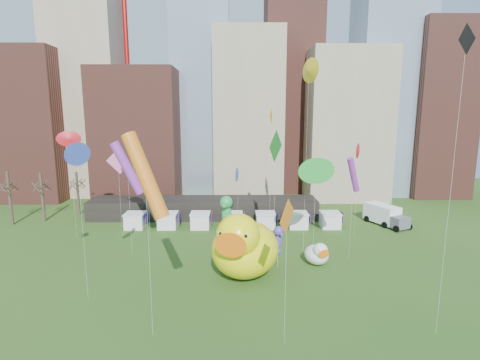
{
  "coord_description": "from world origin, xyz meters",
  "views": [
    {
      "loc": [
        1.5,
        -17.48,
        17.03
      ],
      "look_at": [
        1.81,
        10.68,
        12.0
      ],
      "focal_mm": 27.0,
      "sensor_mm": 36.0,
      "label": 1
    }
  ],
  "objects_px": {
    "seahorse_purple": "(278,238)",
    "big_duck": "(244,246)",
    "box_truck": "(385,215)",
    "seahorse_green": "(227,211)",
    "small_duck": "(317,254)"
  },
  "relations": [
    {
      "from": "seahorse_purple",
      "to": "big_duck",
      "type": "bearing_deg",
      "value": -166.31
    },
    {
      "from": "seahorse_purple",
      "to": "box_truck",
      "type": "height_order",
      "value": "seahorse_purple"
    },
    {
      "from": "seahorse_green",
      "to": "seahorse_purple",
      "type": "xyz_separation_m",
      "value": [
        5.83,
        -3.79,
        -2.06
      ]
    },
    {
      "from": "box_truck",
      "to": "seahorse_purple",
      "type": "bearing_deg",
      "value": -163.56
    },
    {
      "from": "big_duck",
      "to": "seahorse_green",
      "type": "height_order",
      "value": "seahorse_green"
    },
    {
      "from": "small_duck",
      "to": "seahorse_green",
      "type": "xyz_separation_m",
      "value": [
        -10.52,
        2.78,
        4.33
      ]
    },
    {
      "from": "seahorse_green",
      "to": "big_duck",
      "type": "bearing_deg",
      "value": -60.31
    },
    {
      "from": "big_duck",
      "to": "seahorse_green",
      "type": "bearing_deg",
      "value": 125.52
    },
    {
      "from": "small_duck",
      "to": "box_truck",
      "type": "xyz_separation_m",
      "value": [
        14.13,
        15.43,
        0.27
      ]
    },
    {
      "from": "small_duck",
      "to": "seahorse_green",
      "type": "bearing_deg",
      "value": 153.06
    },
    {
      "from": "big_duck",
      "to": "box_truck",
      "type": "xyz_separation_m",
      "value": [
        22.7,
        18.62,
        -1.87
      ]
    },
    {
      "from": "small_duck",
      "to": "seahorse_green",
      "type": "distance_m",
      "value": 11.72
    },
    {
      "from": "small_duck",
      "to": "box_truck",
      "type": "height_order",
      "value": "box_truck"
    },
    {
      "from": "small_duck",
      "to": "box_truck",
      "type": "relative_size",
      "value": 0.52
    },
    {
      "from": "small_duck",
      "to": "seahorse_purple",
      "type": "distance_m",
      "value": 5.31
    }
  ]
}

